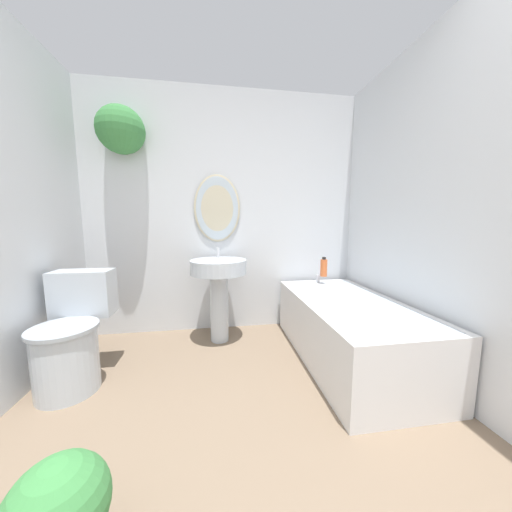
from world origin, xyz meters
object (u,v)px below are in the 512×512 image
object	(u,v)px
pedestal_sink	(219,281)
bathtub	(348,328)
toilet	(72,337)
shampoo_bottle	(324,267)

from	to	relation	value
pedestal_sink	bathtub	size ratio (longest dim) A/B	0.59
toilet	bathtub	size ratio (longest dim) A/B	0.51
toilet	bathtub	world-z (taller)	toilet
pedestal_sink	shampoo_bottle	world-z (taller)	pedestal_sink
bathtub	shampoo_bottle	bearing A→B (deg)	87.52
bathtub	shampoo_bottle	world-z (taller)	shampoo_bottle
pedestal_sink	bathtub	distance (m)	1.18
bathtub	shampoo_bottle	distance (m)	0.69
pedestal_sink	shampoo_bottle	distance (m)	1.06
toilet	pedestal_sink	distance (m)	1.14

